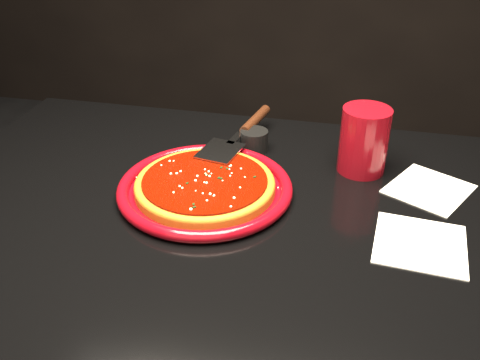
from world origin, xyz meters
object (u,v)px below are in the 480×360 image
at_px(cup, 364,140).
at_px(ramekin, 254,141).
at_px(table, 235,352).
at_px(plate, 205,188).
at_px(pizza_server, 240,133).

relative_size(cup, ramekin, 2.23).
bearing_deg(table, ramekin, 92.22).
height_order(table, plate, plate).
bearing_deg(plate, table, -28.83).
height_order(pizza_server, cup, cup).
xyz_separation_m(table, cup, (0.22, 0.19, 0.44)).
height_order(table, ramekin, ramekin).
bearing_deg(table, pizza_server, 99.72).
bearing_deg(cup, ramekin, 170.76).
relative_size(plate, pizza_server, 1.04).
bearing_deg(plate, pizza_server, 82.17).
bearing_deg(ramekin, pizza_server, -166.02).
bearing_deg(plate, cup, 29.04).
bearing_deg(table, plate, 151.17).
relative_size(table, ramekin, 20.27).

